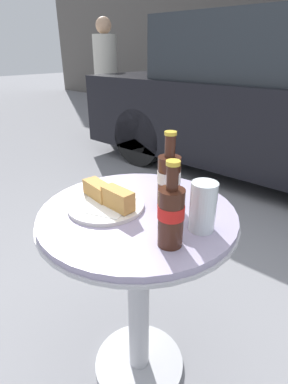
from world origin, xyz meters
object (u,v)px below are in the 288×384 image
cola_bottle_left (169,179)px  cola_bottle_right (171,214)px  pedestrian (106,73)px  drinking_glass (203,209)px  bistro_table (138,261)px  parked_car (284,105)px  lunch_plate_near (107,201)px

cola_bottle_left → cola_bottle_right: (0.12, -0.16, -0.01)m
cola_bottle_left → pedestrian: bearing=140.5°
drinking_glass → pedestrian: 3.76m
pedestrian → bistro_table: bearing=-41.0°
cola_bottle_right → bistro_table: bearing=156.6°
parked_car → bistro_table: bearing=-81.1°
drinking_glass → parked_car: 2.62m
lunch_plate_near → parked_car: size_ratio=0.06×
bistro_table → drinking_glass: (0.20, 0.03, 0.25)m
parked_car → pedestrian: size_ratio=2.52×
cola_bottle_left → pedestrian: pedestrian is taller
lunch_plate_near → pedestrian: pedestrian is taller
cola_bottle_right → parked_car: 2.72m
cola_bottle_right → lunch_plate_near: cola_bottle_right is taller
bistro_table → cola_bottle_left: size_ratio=3.03×
drinking_glass → cola_bottle_right: bearing=-101.3°
drinking_glass → parked_car: size_ratio=0.04×
cola_bottle_right → drinking_glass: size_ratio=1.61×
cola_bottle_left → drinking_glass: (0.15, -0.05, -0.03)m
cola_bottle_right → lunch_plate_near: bearing=173.2°
cola_bottle_right → drinking_glass: cola_bottle_right is taller
lunch_plate_near → cola_bottle_left: bearing=42.1°
bistro_table → drinking_glass: drinking_glass is taller
parked_car → pedestrian: 2.35m
cola_bottle_right → cola_bottle_left: bearing=128.2°
lunch_plate_near → pedestrian: 3.60m
drinking_glass → cola_bottle_left: bearing=162.4°
cola_bottle_left → drinking_glass: cola_bottle_left is taller
lunch_plate_near → bistro_table: bearing=28.1°
cola_bottle_left → lunch_plate_near: size_ratio=1.00×
bistro_table → pedestrian: size_ratio=0.46×
parked_car → cola_bottle_left: bearing=-79.6°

